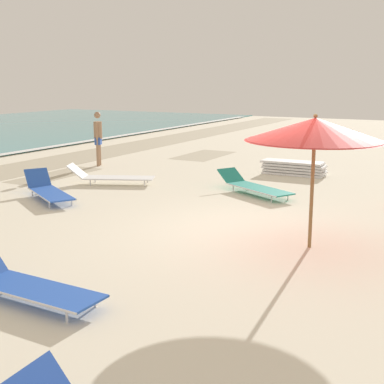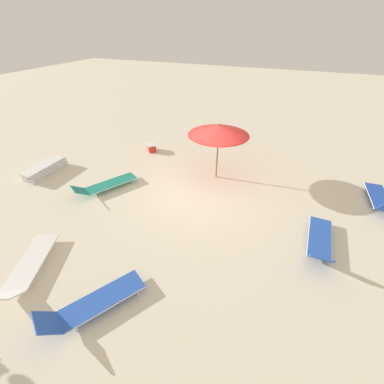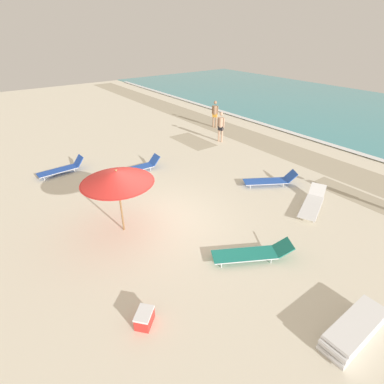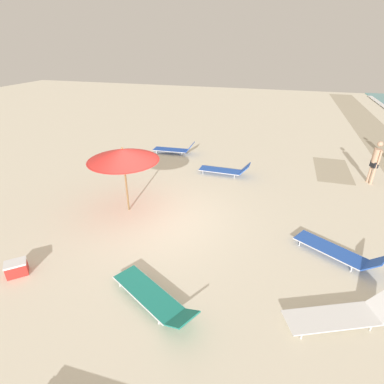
{
  "view_description": "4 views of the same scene",
  "coord_description": "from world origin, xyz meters",
  "px_view_note": "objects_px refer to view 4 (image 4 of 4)",
  "views": [
    {
      "loc": [
        -8.91,
        -3.46,
        2.81
      ],
      "look_at": [
        -0.21,
        1.17,
        0.72
      ],
      "focal_mm": 50.0,
      "sensor_mm": 36.0,
      "label": 1
    },
    {
      "loc": [
        -2.79,
        7.64,
        5.4
      ],
      "look_at": [
        -0.36,
        1.67,
        1.03
      ],
      "focal_mm": 24.0,
      "sensor_mm": 36.0,
      "label": 2
    },
    {
      "loc": [
        7.75,
        -4.17,
        6.09
      ],
      "look_at": [
        0.17,
        1.41,
        0.83
      ],
      "focal_mm": 28.0,
      "sensor_mm": 36.0,
      "label": 3
    },
    {
      "loc": [
        7.68,
        3.48,
        5.27
      ],
      "look_at": [
        -0.48,
        1.08,
        0.9
      ],
      "focal_mm": 28.0,
      "sensor_mm": 36.0,
      "label": 4
    }
  ],
  "objects_px": {
    "sun_lounger_near_water_right": "(175,149)",
    "beachgoer_shoreline_child": "(376,160)",
    "sun_lounger_under_umbrella": "(342,315)",
    "sun_lounger_near_water_left": "(153,297)",
    "beach_umbrella": "(123,155)",
    "cooler_box": "(17,268)",
    "sun_lounger_mid_beach_solo": "(225,170)",
    "sun_lounger_beside_umbrella": "(338,251)"
  },
  "relations": [
    {
      "from": "sun_lounger_near_water_right",
      "to": "cooler_box",
      "type": "bearing_deg",
      "value": -7.92
    },
    {
      "from": "sun_lounger_under_umbrella",
      "to": "beachgoer_shoreline_child",
      "type": "height_order",
      "value": "beachgoer_shoreline_child"
    },
    {
      "from": "sun_lounger_near_water_left",
      "to": "beach_umbrella",
      "type": "bearing_deg",
      "value": -116.52
    },
    {
      "from": "cooler_box",
      "to": "sun_lounger_near_water_left",
      "type": "bearing_deg",
      "value": -40.27
    },
    {
      "from": "sun_lounger_under_umbrella",
      "to": "sun_lounger_near_water_left",
      "type": "xyz_separation_m",
      "value": [
        0.63,
        -3.91,
        -0.0
      ]
    },
    {
      "from": "beach_umbrella",
      "to": "sun_lounger_under_umbrella",
      "type": "height_order",
      "value": "beach_umbrella"
    },
    {
      "from": "sun_lounger_under_umbrella",
      "to": "sun_lounger_near_water_left",
      "type": "relative_size",
      "value": 1.01
    },
    {
      "from": "sun_lounger_under_umbrella",
      "to": "sun_lounger_beside_umbrella",
      "type": "xyz_separation_m",
      "value": [
        -2.22,
        0.2,
        0.01
      ]
    },
    {
      "from": "sun_lounger_beside_umbrella",
      "to": "sun_lounger_near_water_left",
      "type": "bearing_deg",
      "value": -24.35
    },
    {
      "from": "sun_lounger_near_water_left",
      "to": "beachgoer_shoreline_child",
      "type": "distance_m",
      "value": 10.29
    },
    {
      "from": "sun_lounger_mid_beach_solo",
      "to": "beach_umbrella",
      "type": "bearing_deg",
      "value": -32.14
    },
    {
      "from": "beach_umbrella",
      "to": "sun_lounger_beside_umbrella",
      "type": "distance_m",
      "value": 6.83
    },
    {
      "from": "beach_umbrella",
      "to": "sun_lounger_under_umbrella",
      "type": "bearing_deg",
      "value": 65.02
    },
    {
      "from": "sun_lounger_near_water_right",
      "to": "beachgoer_shoreline_child",
      "type": "xyz_separation_m",
      "value": [
        1.13,
        8.83,
        0.78
      ]
    },
    {
      "from": "sun_lounger_near_water_right",
      "to": "beachgoer_shoreline_child",
      "type": "height_order",
      "value": "beachgoer_shoreline_child"
    },
    {
      "from": "sun_lounger_near_water_left",
      "to": "cooler_box",
      "type": "distance_m",
      "value": 3.64
    },
    {
      "from": "sun_lounger_near_water_left",
      "to": "beachgoer_shoreline_child",
      "type": "xyz_separation_m",
      "value": [
        -8.31,
        6.01,
        0.8
      ]
    },
    {
      "from": "beach_umbrella",
      "to": "cooler_box",
      "type": "xyz_separation_m",
      "value": [
        3.67,
        -1.2,
        -1.81
      ]
    },
    {
      "from": "beachgoer_shoreline_child",
      "to": "cooler_box",
      "type": "relative_size",
      "value": 2.9
    },
    {
      "from": "beach_umbrella",
      "to": "beachgoer_shoreline_child",
      "type": "distance_m",
      "value": 9.73
    },
    {
      "from": "beach_umbrella",
      "to": "sun_lounger_near_water_right",
      "type": "bearing_deg",
      "value": -176.3
    },
    {
      "from": "sun_lounger_beside_umbrella",
      "to": "sun_lounger_near_water_right",
      "type": "height_order",
      "value": "sun_lounger_near_water_right"
    },
    {
      "from": "cooler_box",
      "to": "sun_lounger_near_water_right",
      "type": "bearing_deg",
      "value": 43.43
    },
    {
      "from": "sun_lounger_beside_umbrella",
      "to": "sun_lounger_near_water_left",
      "type": "height_order",
      "value": "sun_lounger_beside_umbrella"
    },
    {
      "from": "sun_lounger_mid_beach_solo",
      "to": "cooler_box",
      "type": "height_order",
      "value": "sun_lounger_mid_beach_solo"
    },
    {
      "from": "sun_lounger_near_water_right",
      "to": "sun_lounger_mid_beach_solo",
      "type": "bearing_deg",
      "value": 53.89
    },
    {
      "from": "beach_umbrella",
      "to": "sun_lounger_near_water_left",
      "type": "height_order",
      "value": "beach_umbrella"
    },
    {
      "from": "beach_umbrella",
      "to": "sun_lounger_near_water_right",
      "type": "height_order",
      "value": "beach_umbrella"
    },
    {
      "from": "sun_lounger_mid_beach_solo",
      "to": "cooler_box",
      "type": "distance_m",
      "value": 8.48
    },
    {
      "from": "sun_lounger_under_umbrella",
      "to": "sun_lounger_near_water_right",
      "type": "height_order",
      "value": "sun_lounger_near_water_right"
    },
    {
      "from": "sun_lounger_near_water_right",
      "to": "beachgoer_shoreline_child",
      "type": "relative_size",
      "value": 1.21
    },
    {
      "from": "sun_lounger_near_water_left",
      "to": "beachgoer_shoreline_child",
      "type": "relative_size",
      "value": 1.33
    },
    {
      "from": "beach_umbrella",
      "to": "sun_lounger_under_umbrella",
      "type": "xyz_separation_m",
      "value": [
        2.96,
        6.35,
        -1.79
      ]
    },
    {
      "from": "sun_lounger_near_water_left",
      "to": "sun_lounger_near_water_right",
      "type": "height_order",
      "value": "sun_lounger_near_water_right"
    },
    {
      "from": "sun_lounger_beside_umbrella",
      "to": "cooler_box",
      "type": "relative_size",
      "value": 3.66
    },
    {
      "from": "sun_lounger_mid_beach_solo",
      "to": "beachgoer_shoreline_child",
      "type": "xyz_separation_m",
      "value": [
        -0.83,
        5.83,
        0.78
      ]
    },
    {
      "from": "sun_lounger_beside_umbrella",
      "to": "sun_lounger_near_water_right",
      "type": "distance_m",
      "value": 9.57
    },
    {
      "from": "beach_umbrella",
      "to": "cooler_box",
      "type": "relative_size",
      "value": 3.78
    },
    {
      "from": "sun_lounger_beside_umbrella",
      "to": "sun_lounger_under_umbrella",
      "type": "bearing_deg",
      "value": 25.92
    },
    {
      "from": "sun_lounger_near_water_right",
      "to": "sun_lounger_near_water_left",
      "type": "bearing_deg",
      "value": 13.62
    },
    {
      "from": "beach_umbrella",
      "to": "sun_lounger_near_water_left",
      "type": "distance_m",
      "value": 4.69
    },
    {
      "from": "sun_lounger_mid_beach_solo",
      "to": "cooler_box",
      "type": "relative_size",
      "value": 3.57
    }
  ]
}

